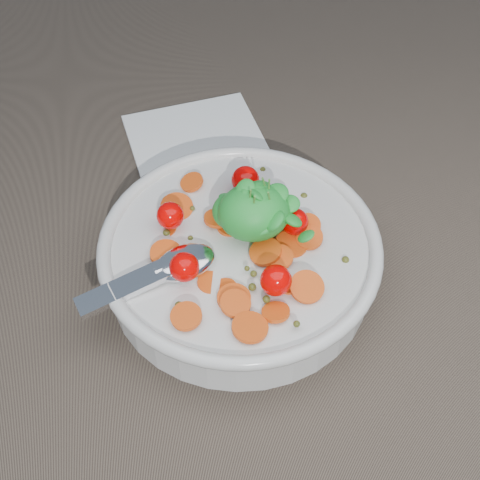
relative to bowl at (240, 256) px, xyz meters
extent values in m
plane|color=brown|center=(0.01, -0.01, -0.03)|extent=(6.00, 6.00, 0.00)
cylinder|color=silver|center=(0.00, 0.00, -0.01)|extent=(0.23, 0.23, 0.04)
torus|color=silver|center=(0.00, 0.00, 0.02)|extent=(0.24, 0.24, 0.01)
cylinder|color=silver|center=(0.00, 0.00, -0.03)|extent=(0.12, 0.12, 0.01)
cylinder|color=brown|center=(0.00, 0.00, -0.01)|extent=(0.21, 0.21, 0.03)
cylinder|color=#DF5112|center=(0.03, -0.05, 0.01)|extent=(0.03, 0.03, 0.01)
cylinder|color=#DF5112|center=(-0.01, -0.06, 0.02)|extent=(0.03, 0.03, 0.01)
cylinder|color=#DF5112|center=(-0.01, 0.02, 0.02)|extent=(0.03, 0.03, 0.01)
cylinder|color=#DF5112|center=(0.03, 0.02, 0.02)|extent=(0.03, 0.03, 0.01)
cylinder|color=#DF5112|center=(-0.05, 0.05, 0.02)|extent=(0.04, 0.04, 0.01)
cylinder|color=#DF5112|center=(0.06, -0.01, 0.02)|extent=(0.03, 0.03, 0.01)
cylinder|color=#DF5112|center=(-0.01, -0.06, 0.02)|extent=(0.03, 0.03, 0.01)
cylinder|color=#DF5112|center=(0.02, -0.02, 0.02)|extent=(0.04, 0.04, 0.01)
cylinder|color=#DF5112|center=(0.04, -0.01, 0.02)|extent=(0.04, 0.04, 0.01)
cylinder|color=#DF5112|center=(0.01, -0.03, 0.01)|extent=(0.03, 0.03, 0.01)
cylinder|color=#DF5112|center=(-0.01, -0.09, 0.02)|extent=(0.04, 0.04, 0.01)
cylinder|color=#DF5112|center=(-0.05, -0.07, 0.02)|extent=(0.03, 0.03, 0.01)
cylinder|color=#DF5112|center=(-0.02, 0.03, 0.02)|extent=(0.03, 0.03, 0.01)
cylinder|color=#DF5112|center=(0.03, -0.02, 0.02)|extent=(0.03, 0.03, 0.01)
cylinder|color=#DF5112|center=(-0.02, -0.05, 0.01)|extent=(0.03, 0.03, 0.01)
cylinder|color=#DF5112|center=(-0.03, 0.08, 0.02)|extent=(0.03, 0.03, 0.01)
cylinder|color=#DF5112|center=(0.02, -0.08, 0.02)|extent=(0.02, 0.02, 0.01)
cylinder|color=#DF5112|center=(-0.01, 0.03, 0.02)|extent=(0.03, 0.03, 0.01)
cylinder|color=#DF5112|center=(0.04, -0.06, 0.02)|extent=(0.04, 0.04, 0.02)
cylinder|color=#DF5112|center=(-0.03, -0.04, 0.01)|extent=(0.03, 0.03, 0.01)
cylinder|color=#DF5112|center=(-0.06, 0.00, 0.02)|extent=(0.04, 0.04, 0.01)
cylinder|color=#DF5112|center=(-0.06, 0.03, 0.01)|extent=(0.04, 0.04, 0.01)
cylinder|color=#DF5112|center=(0.06, 0.01, 0.02)|extent=(0.03, 0.03, 0.01)
cylinder|color=#DF5112|center=(-0.04, -0.01, 0.01)|extent=(0.02, 0.02, 0.01)
sphere|color=#4A4D19|center=(-0.04, 0.00, 0.02)|extent=(0.01, 0.01, 0.01)
sphere|color=#4A4D19|center=(-0.06, 0.06, 0.01)|extent=(0.01, 0.01, 0.01)
sphere|color=#4A4D19|center=(-0.04, 0.05, 0.02)|extent=(0.00, 0.00, 0.00)
sphere|color=#4A4D19|center=(-0.06, -0.06, 0.02)|extent=(0.01, 0.01, 0.01)
sphere|color=#4A4D19|center=(-0.04, 0.01, 0.02)|extent=(0.01, 0.01, 0.01)
sphere|color=#4A4D19|center=(0.01, -0.04, 0.02)|extent=(0.01, 0.01, 0.01)
sphere|color=#4A4D19|center=(0.04, 0.09, 0.02)|extent=(0.01, 0.01, 0.01)
sphere|color=#4A4D19|center=(0.00, -0.05, 0.02)|extent=(0.01, 0.01, 0.01)
sphere|color=#4A4D19|center=(-0.02, 0.04, 0.02)|extent=(0.01, 0.01, 0.01)
sphere|color=#4A4D19|center=(0.01, -0.06, 0.02)|extent=(0.01, 0.01, 0.01)
sphere|color=#4A4D19|center=(0.08, -0.03, 0.02)|extent=(0.01, 0.01, 0.01)
sphere|color=#4A4D19|center=(-0.06, 0.02, 0.02)|extent=(0.01, 0.01, 0.01)
sphere|color=#4A4D19|center=(0.00, -0.03, 0.02)|extent=(0.00, 0.00, 0.00)
sphere|color=#4A4D19|center=(0.03, 0.00, 0.02)|extent=(0.01, 0.01, 0.01)
sphere|color=#4A4D19|center=(0.07, 0.05, 0.01)|extent=(0.01, 0.01, 0.01)
sphere|color=#4A4D19|center=(0.02, 0.02, 0.02)|extent=(0.01, 0.01, 0.01)
sphere|color=#4A4D19|center=(0.03, -0.09, 0.02)|extent=(0.01, 0.01, 0.01)
sphere|color=#4A4D19|center=(-0.02, 0.02, 0.02)|extent=(0.01, 0.01, 0.01)
sphere|color=#4A4D19|center=(0.03, -0.02, 0.02)|extent=(0.01, 0.01, 0.01)
sphere|color=#E30000|center=(0.05, 0.00, 0.03)|extent=(0.02, 0.02, 0.02)
sphere|color=#E30000|center=(0.02, 0.06, 0.03)|extent=(0.03, 0.03, 0.03)
sphere|color=#E30000|center=(-0.06, 0.03, 0.03)|extent=(0.02, 0.02, 0.02)
sphere|color=#E30000|center=(-0.05, -0.03, 0.03)|extent=(0.02, 0.02, 0.02)
sphere|color=#E30000|center=(0.02, -0.06, 0.03)|extent=(0.03, 0.03, 0.03)
ellipsoid|color=green|center=(0.01, 0.01, 0.04)|extent=(0.06, 0.05, 0.05)
ellipsoid|color=green|center=(0.00, 0.02, 0.04)|extent=(0.04, 0.04, 0.03)
ellipsoid|color=green|center=(0.01, 0.01, 0.06)|extent=(0.02, 0.02, 0.01)
ellipsoid|color=green|center=(0.02, 0.01, 0.06)|extent=(0.02, 0.02, 0.02)
ellipsoid|color=green|center=(0.00, 0.03, 0.04)|extent=(0.03, 0.02, 0.02)
ellipsoid|color=green|center=(0.02, 0.01, 0.06)|extent=(0.03, 0.03, 0.01)
ellipsoid|color=green|center=(0.03, 0.01, 0.04)|extent=(0.03, 0.03, 0.02)
ellipsoid|color=green|center=(0.01, 0.02, 0.05)|extent=(0.02, 0.02, 0.01)
ellipsoid|color=green|center=(0.04, -0.01, 0.04)|extent=(0.03, 0.02, 0.02)
ellipsoid|color=green|center=(0.01, 0.03, 0.04)|extent=(0.02, 0.02, 0.02)
ellipsoid|color=green|center=(0.01, 0.01, 0.06)|extent=(0.01, 0.02, 0.01)
ellipsoid|color=green|center=(0.03, -0.01, 0.05)|extent=(0.02, 0.03, 0.02)
ellipsoid|color=green|center=(0.01, 0.01, 0.06)|extent=(0.02, 0.02, 0.02)
ellipsoid|color=green|center=(0.01, 0.01, 0.06)|extent=(0.02, 0.02, 0.01)
ellipsoid|color=green|center=(0.01, 0.01, 0.05)|extent=(0.02, 0.02, 0.01)
ellipsoid|color=green|center=(0.02, 0.03, 0.05)|extent=(0.03, 0.02, 0.01)
ellipsoid|color=green|center=(0.05, -0.02, 0.04)|extent=(0.02, 0.02, 0.01)
ellipsoid|color=green|center=(0.03, 0.01, 0.06)|extent=(0.03, 0.03, 0.01)
ellipsoid|color=green|center=(0.01, 0.02, 0.06)|extent=(0.03, 0.03, 0.02)
ellipsoid|color=green|center=(0.02, 0.01, 0.06)|extent=(0.02, 0.02, 0.01)
ellipsoid|color=green|center=(0.01, 0.01, 0.05)|extent=(0.02, 0.02, 0.01)
ellipsoid|color=green|center=(0.01, -0.01, 0.05)|extent=(0.02, 0.02, 0.01)
ellipsoid|color=green|center=(0.01, 0.01, 0.05)|extent=(0.02, 0.02, 0.02)
ellipsoid|color=green|center=(0.02, -0.01, 0.05)|extent=(0.03, 0.03, 0.02)
ellipsoid|color=green|center=(0.01, 0.00, 0.05)|extent=(0.02, 0.02, 0.01)
ellipsoid|color=green|center=(0.01, 0.01, 0.06)|extent=(0.03, 0.02, 0.01)
ellipsoid|color=green|center=(0.04, 0.01, 0.05)|extent=(0.02, 0.02, 0.01)
cylinder|color=#4C8C33|center=(0.03, 0.00, 0.06)|extent=(0.01, 0.01, 0.04)
cylinder|color=#4C8C33|center=(0.01, 0.01, 0.06)|extent=(0.00, 0.00, 0.04)
cylinder|color=#4C8C33|center=(0.03, 0.02, 0.06)|extent=(0.01, 0.00, 0.04)
cylinder|color=#4C8C33|center=(0.03, 0.01, 0.06)|extent=(0.00, 0.00, 0.04)
cylinder|color=#4C8C33|center=(0.01, 0.00, 0.06)|extent=(0.00, 0.01, 0.04)
ellipsoid|color=silver|center=(-0.05, -0.02, 0.02)|extent=(0.06, 0.05, 0.02)
cube|color=silver|center=(-0.09, -0.03, 0.02)|extent=(0.10, 0.05, 0.02)
cylinder|color=silver|center=(-0.06, -0.02, 0.02)|extent=(0.02, 0.01, 0.01)
cube|color=white|center=(-0.02, 0.19, -0.03)|extent=(0.15, 0.14, 0.01)
camera|label=1|loc=(-0.06, -0.36, 0.45)|focal=50.00mm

